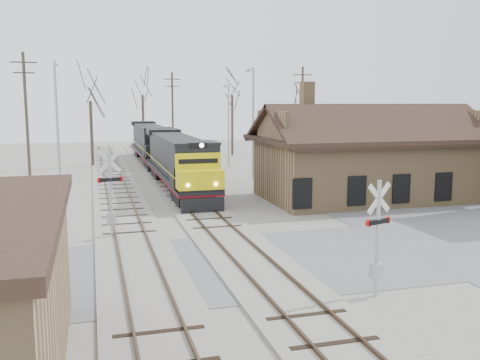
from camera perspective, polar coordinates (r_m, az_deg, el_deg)
The scene contains 19 objects.
ground at distance 22.34m, azimuth 1.14°, elevation -8.77°, with size 140.00×140.00×0.00m, color #A19C91.
road at distance 22.34m, azimuth 1.14°, elevation -8.74°, with size 60.00×9.00×0.03m, color slate.
track_main at distance 36.56m, azimuth -5.61°, elevation -1.93°, with size 3.40×90.00×0.24m.
track_siding at distance 36.08m, azimuth -12.67°, elevation -2.24°, with size 3.40×90.00×0.24m.
depot at distance 37.40m, azimuth 13.58°, elevation 1.73°, with size 15.20×9.31×7.90m.
locomotive_lead at distance 39.81m, azimuth -6.56°, elevation 1.98°, with size 2.79×18.71×4.15m.
locomotive_trailing at distance 58.56m, azimuth -9.49°, elevation 3.96°, with size 2.79×18.71×3.93m.
crossbuck_near at distance 18.70m, azimuth 14.44°, elevation -6.48°, with size 1.11×0.42×4.00m.
crossbuck_far at distance 26.44m, azimuth -13.62°, elevation -1.74°, with size 1.25×0.37×4.43m.
streetlight_a at distance 40.64m, azimuth -18.92°, elevation 6.06°, with size 0.25×2.04×9.44m.
streetlight_b at distance 45.24m, azimuth 1.37°, elevation 6.66°, with size 0.25×2.04×9.37m.
streetlight_c at distance 54.73m, azimuth -1.26°, elevation 6.39°, with size 0.25×2.04×8.29m.
utility_pole_a at distance 45.82m, azimuth -21.82°, elevation 6.35°, with size 2.00×0.24×10.41m.
utility_pole_b at distance 63.40m, azimuth -7.20°, elevation 7.06°, with size 2.00×0.24×9.92m.
utility_pole_c at distance 55.18m, azimuth 6.63°, elevation 6.94°, with size 2.00×0.24×10.04m.
tree_b at distance 56.32m, azimuth -15.72°, elevation 9.21°, with size 4.41×4.41×10.81m.
tree_c at distance 70.04m, azimuth -10.38°, elevation 9.93°, with size 4.94×4.94×12.11m.
tree_d at distance 65.83m, azimuth -0.84°, elevation 10.09°, with size 4.89×4.89×11.99m.
tree_e at distance 65.07m, azimuth 6.68°, elevation 8.09°, with size 3.62×3.62×8.87m.
Camera 1 is at (-6.14, -20.45, 6.60)m, focal length 40.00 mm.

